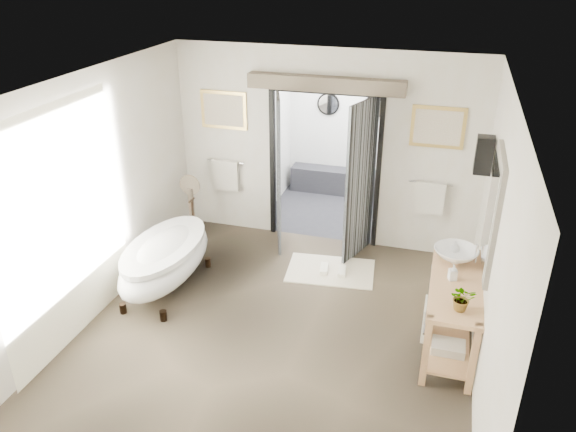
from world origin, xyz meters
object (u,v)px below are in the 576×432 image
object	(u,v)px
rug	(331,271)
basin	(456,255)
clawfoot_tub	(166,259)
vanity	(450,308)

from	to	relation	value
rug	basin	distance (m)	2.01
clawfoot_tub	basin	world-z (taller)	basin
clawfoot_tub	vanity	xyz separation A→B (m)	(3.59, -0.17, 0.05)
clawfoot_tub	basin	xyz separation A→B (m)	(3.58, 0.26, 0.49)
rug	basin	xyz separation A→B (m)	(1.60, -0.77, 0.93)
vanity	rug	bearing A→B (deg)	143.16
clawfoot_tub	rug	bearing A→B (deg)	27.51
clawfoot_tub	vanity	world-z (taller)	clawfoot_tub
vanity	basin	size ratio (longest dim) A/B	3.17
vanity	rug	world-z (taller)	vanity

